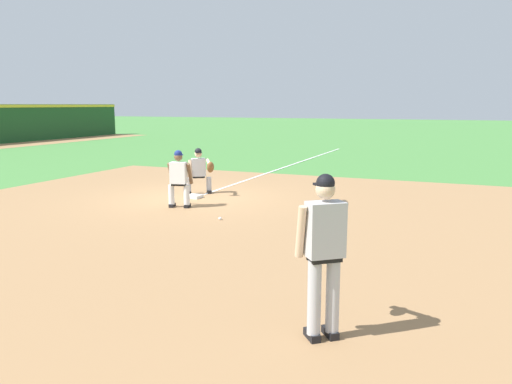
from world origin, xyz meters
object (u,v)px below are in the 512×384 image
at_px(baseball, 220,218).
at_px(first_baseman, 200,169).
at_px(baserunner, 179,177).
at_px(pitcher, 325,247).
at_px(first_base_bag, 194,196).

xyz_separation_m(baseball, first_baseman, (2.76, 2.06, 0.69)).
xyz_separation_m(first_baseman, baserunner, (-1.90, -0.47, 0.06)).
bearing_deg(pitcher, first_base_bag, 39.18).
bearing_deg(first_base_bag, first_baseman, 14.88).
xyz_separation_m(first_base_bag, baseball, (-2.13, -1.89, -0.01)).
bearing_deg(first_base_bag, baseball, -138.39).
xyz_separation_m(first_base_bag, baserunner, (-1.28, -0.31, 0.75)).
distance_m(first_base_bag, baserunner, 1.51).
bearing_deg(baserunner, first_base_bag, 13.50).
bearing_deg(first_base_bag, baserunner, -166.50).
relative_size(baseball, baserunner, 0.05).
distance_m(baseball, baserunner, 1.95).
bearing_deg(first_baseman, pitcher, -142.44).
bearing_deg(first_baseman, first_base_bag, -165.12).
height_order(first_base_bag, baseball, first_base_bag).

